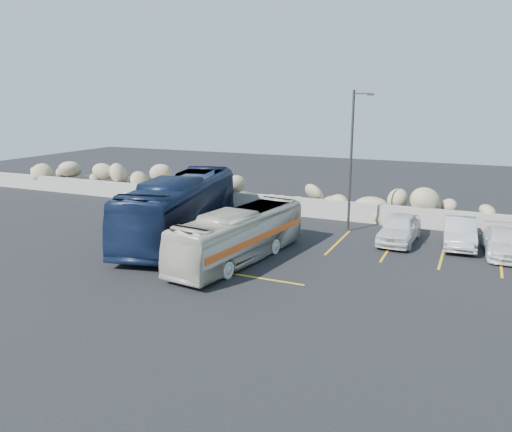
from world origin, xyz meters
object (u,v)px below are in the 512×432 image
at_px(vintage_bus, 239,235).
at_px(car_a, 399,228).
at_px(tour_coach, 181,207).
at_px(car_c, 503,243).
at_px(car_b, 460,232).
at_px(lamppost, 352,157).

distance_m(vintage_bus, car_a, 9.03).
height_order(tour_coach, car_a, tour_coach).
relative_size(vintage_bus, car_c, 2.08).
relative_size(vintage_bus, car_a, 1.99).
bearing_deg(car_b, car_a, -173.85).
xyz_separation_m(car_a, car_b, (2.98, 0.55, -0.04)).
bearing_deg(car_b, tour_coach, -166.92).
bearing_deg(car_c, car_b, 154.17).
xyz_separation_m(lamppost, car_a, (3.00, -1.15, -3.53)).
height_order(vintage_bus, car_a, vintage_bus).
distance_m(lamppost, car_b, 6.99).
relative_size(lamppost, car_b, 1.81).
xyz_separation_m(tour_coach, car_b, (14.21, 4.46, -0.97)).
distance_m(vintage_bus, tour_coach, 5.38).
relative_size(tour_coach, car_b, 2.76).
bearing_deg(vintage_bus, car_c, 35.60).
height_order(lamppost, car_b, lamppost).
bearing_deg(vintage_bus, lamppost, 72.79).
distance_m(vintage_bus, car_c, 13.01).
height_order(tour_coach, car_b, tour_coach).
bearing_deg(vintage_bus, car_b, 43.63).
bearing_deg(car_a, car_c, 0.29).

